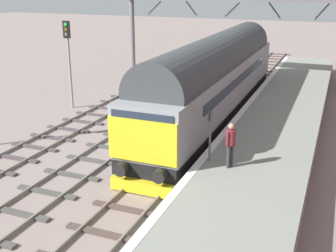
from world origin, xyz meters
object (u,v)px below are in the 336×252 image
Objects in this scene: platform_number_sign at (210,127)px; waiting_passenger at (231,141)px; signal_post_far at (69,54)px; diesel_locomotive at (215,77)px.

waiting_passenger is (0.87, -0.32, -0.31)m from platform_number_sign.
waiting_passenger is (11.59, -7.20, -1.30)m from signal_post_far.
platform_number_sign is 1.18× the size of waiting_passenger.
signal_post_far is at bearing -175.49° from diesel_locomotive.
signal_post_far is 12.78m from platform_number_sign.
diesel_locomotive is 7.83m from platform_number_sign.
waiting_passenger is at bearing -70.05° from diesel_locomotive.
diesel_locomotive is at bearing 4.51° from signal_post_far.
diesel_locomotive reaches higher than platform_number_sign.
waiting_passenger is at bearing -20.27° from platform_number_sign.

